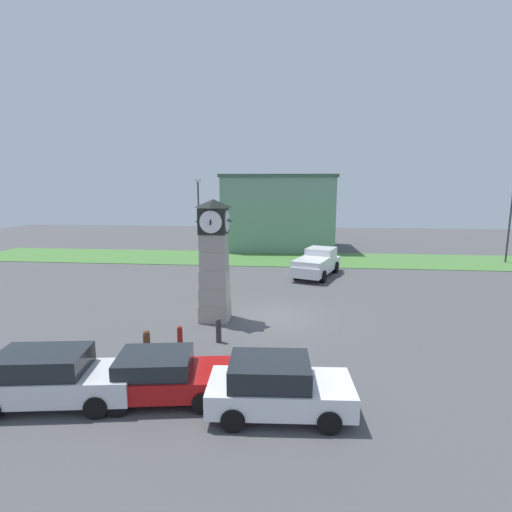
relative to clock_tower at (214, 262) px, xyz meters
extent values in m
plane|color=#4C4C4F|center=(2.84, 0.70, -2.76)|extent=(82.77, 82.77, 0.00)
cube|color=#9D988E|center=(0.00, 0.00, -2.35)|extent=(1.34, 1.34, 0.82)
cube|color=#A19C92|center=(0.00, 0.00, -1.53)|extent=(1.29, 1.29, 0.82)
cube|color=#A09B91|center=(0.00, 0.00, -0.71)|extent=(1.23, 1.23, 0.82)
cube|color=#A19C91|center=(0.00, 0.00, 0.11)|extent=(1.17, 1.17, 0.82)
cube|color=#9B968C|center=(0.00, 0.00, 0.93)|extent=(1.12, 1.12, 0.82)
cube|color=black|center=(0.00, 0.00, 1.93)|extent=(1.22, 1.22, 1.18)
cylinder|color=white|center=(0.00, 0.63, 1.93)|extent=(1.00, 0.04, 1.00)
cube|color=black|center=(0.00, 0.66, 1.93)|extent=(0.06, 0.11, 0.23)
cube|color=black|center=(0.00, 0.66, 1.93)|extent=(0.04, 0.37, 0.15)
cylinder|color=white|center=(0.00, -0.63, 1.93)|extent=(1.00, 0.04, 1.00)
cube|color=black|center=(0.00, -0.66, 1.93)|extent=(0.06, 0.10, 0.23)
cube|color=black|center=(0.00, -0.66, 1.93)|extent=(0.04, 0.34, 0.22)
cylinder|color=white|center=(0.63, 0.00, 1.93)|extent=(0.04, 1.00, 1.00)
cube|color=black|center=(0.66, 0.00, 1.93)|extent=(0.16, 0.06, 0.20)
cube|color=black|center=(0.66, 0.00, 1.93)|extent=(0.38, 0.04, 0.09)
cylinder|color=white|center=(-0.63, 0.00, 1.93)|extent=(0.04, 1.00, 1.00)
cube|color=black|center=(-0.66, 0.00, 1.93)|extent=(0.21, 0.06, 0.15)
cube|color=black|center=(-0.66, 0.00, 1.93)|extent=(0.37, 0.04, 0.17)
pyramid|color=black|center=(0.00, 0.00, 2.71)|extent=(1.28, 1.28, 0.38)
cylinder|color=brown|center=(-1.65, -4.46, -2.30)|extent=(0.26, 0.26, 0.93)
sphere|color=brown|center=(-1.65, -4.46, -1.79)|extent=(0.23, 0.23, 0.23)
cylinder|color=maroon|center=(-0.66, -3.61, -2.34)|extent=(0.21, 0.21, 0.85)
sphere|color=maroon|center=(-0.66, -3.61, -1.88)|extent=(0.19, 0.19, 0.19)
cylinder|color=#333338|center=(0.68, -2.70, -2.32)|extent=(0.22, 0.22, 0.89)
sphere|color=#333338|center=(0.68, -2.70, -1.84)|extent=(0.20, 0.20, 0.20)
cube|color=silver|center=(-3.16, -7.67, -2.14)|extent=(4.74, 2.39, 0.72)
cube|color=#1E2328|center=(-3.50, -7.72, -1.48)|extent=(2.70, 1.95, 0.60)
cylinder|color=black|center=(-1.89, -6.64, -2.44)|extent=(0.67, 0.31, 0.64)
cylinder|color=black|center=(-1.65, -8.29, -2.44)|extent=(0.67, 0.31, 0.64)
cylinder|color=black|center=(-4.67, -7.05, -2.44)|extent=(0.67, 0.31, 0.64)
cube|color=#A51111|center=(-0.09, -7.08, -2.19)|extent=(4.09, 2.43, 0.61)
cube|color=#1E2328|center=(-0.38, -7.12, -1.63)|extent=(2.35, 2.02, 0.51)
cylinder|color=black|center=(0.96, -6.02, -2.44)|extent=(0.67, 0.31, 0.64)
cylinder|color=black|center=(1.22, -7.78, -2.44)|extent=(0.67, 0.31, 0.64)
cylinder|color=black|center=(-1.40, -6.37, -2.44)|extent=(0.67, 0.31, 0.64)
cylinder|color=black|center=(-1.14, -8.14, -2.44)|extent=(0.67, 0.31, 0.64)
cube|color=silver|center=(3.35, -7.56, -2.15)|extent=(4.09, 2.09, 0.68)
cube|color=#1E2328|center=(3.05, -7.58, -1.50)|extent=(2.29, 1.84, 0.62)
cylinder|color=black|center=(4.54, -6.61, -2.44)|extent=(0.65, 0.26, 0.64)
cylinder|color=black|center=(4.64, -8.37, -2.44)|extent=(0.65, 0.26, 0.64)
cylinder|color=black|center=(2.07, -6.75, -2.44)|extent=(0.65, 0.26, 0.64)
cylinder|color=black|center=(2.17, -8.52, -2.44)|extent=(0.65, 0.26, 0.64)
cube|color=silver|center=(5.25, 9.72, -2.06)|extent=(3.71, 5.82, 0.70)
cube|color=silver|center=(5.58, 10.63, -1.31)|extent=(2.40, 2.44, 0.80)
cube|color=silver|center=(4.88, 8.69, -1.53)|extent=(2.86, 3.50, 0.36)
cylinder|color=black|center=(4.94, 11.59, -2.36)|extent=(0.54, 0.85, 0.80)
cylinder|color=black|center=(6.69, 10.95, -2.36)|extent=(0.54, 0.85, 0.80)
cylinder|color=black|center=(3.82, 8.49, -2.36)|extent=(0.54, 0.85, 0.80)
cylinder|color=black|center=(5.56, 7.86, -2.36)|extent=(0.54, 0.85, 0.80)
cylinder|color=#338C4C|center=(-2.41, 12.36, -2.34)|extent=(0.14, 0.14, 0.85)
cylinder|color=#338C4C|center=(-2.54, 12.51, -2.34)|extent=(0.14, 0.14, 0.85)
cube|color=#3F3F47|center=(-2.47, 12.43, -1.59)|extent=(0.44, 0.46, 0.64)
sphere|color=tan|center=(-2.47, 12.43, -1.15)|extent=(0.23, 0.23, 0.23)
cylinder|color=#333338|center=(-4.65, 16.26, 0.49)|extent=(0.14, 0.14, 6.51)
cube|color=silver|center=(-4.65, 16.26, 3.87)|extent=(0.50, 0.24, 0.24)
cylinder|color=#333338|center=(20.92, 16.11, 0.25)|extent=(0.14, 0.14, 6.03)
cube|color=gray|center=(1.93, 22.17, 0.71)|extent=(10.87, 7.93, 6.95)
cube|color=#405849|center=(1.93, 22.17, 4.33)|extent=(11.20, 8.17, 0.30)
cube|color=#477A38|center=(0.67, 15.87, -2.74)|extent=(49.66, 6.74, 0.04)
camera|label=1|loc=(3.67, -17.80, 3.55)|focal=28.00mm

